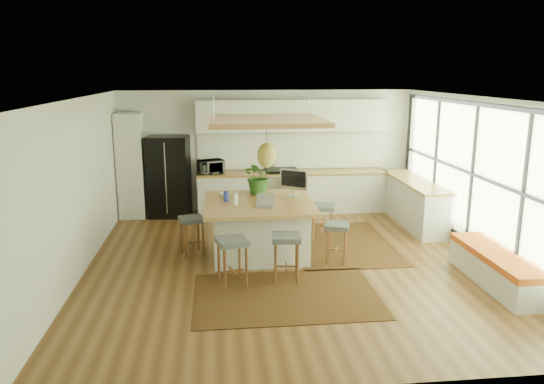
{
  "coord_description": "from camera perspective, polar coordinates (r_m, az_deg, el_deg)",
  "views": [
    {
      "loc": [
        -1.12,
        -8.0,
        3.1
      ],
      "look_at": [
        -0.2,
        0.5,
        1.1
      ],
      "focal_mm": 34.15,
      "sensor_mm": 36.0,
      "label": 1
    }
  ],
  "objects": [
    {
      "name": "fridge",
      "position": [
        11.43,
        -11.31,
        1.93
      ],
      "size": [
        0.94,
        0.77,
        1.76
      ],
      "primitive_type": null,
      "rotation": [
        0.0,
        0.0,
        -0.1
      ],
      "color": "black",
      "rests_on": "floor"
    },
    {
      "name": "back_counter_top",
      "position": [
        11.52,
        2.27,
        2.14
      ],
      "size": [
        4.24,
        0.64,
        0.05
      ],
      "primitive_type": "cube",
      "color": "olive",
      "rests_on": "back_counter_base"
    },
    {
      "name": "range",
      "position": [
        11.57,
        1.03,
        0.17
      ],
      "size": [
        0.76,
        0.62,
        1.0
      ],
      "primitive_type": null,
      "color": "#A5A5AA",
      "rests_on": "floor"
    },
    {
      "name": "backsplash",
      "position": [
        11.74,
        2.08,
        4.57
      ],
      "size": [
        4.2,
        0.02,
        0.8
      ],
      "primitive_type": "cube",
      "color": "white",
      "rests_on": "wall_back"
    },
    {
      "name": "back_counter_base",
      "position": [
        11.62,
        2.25,
        -0.09
      ],
      "size": [
        4.2,
        0.6,
        0.88
      ],
      "primitive_type": "cube",
      "color": "silver",
      "rests_on": "floor"
    },
    {
      "name": "wall_right",
      "position": [
        9.29,
        22.04,
        1.33
      ],
      "size": [
        0.0,
        7.0,
        7.0
      ],
      "primitive_type": "plane",
      "rotation": [
        1.57,
        0.0,
        -1.57
      ],
      "color": "silver",
      "rests_on": "ground"
    },
    {
      "name": "pantry",
      "position": [
        11.5,
        -15.26,
        2.81
      ],
      "size": [
        0.55,
        0.6,
        2.25
      ],
      "primitive_type": "cube",
      "color": "silver",
      "rests_on": "floor"
    },
    {
      "name": "rug_right",
      "position": [
        9.67,
        7.58,
        -5.64
      ],
      "size": [
        1.8,
        2.6,
        0.01
      ],
      "primitive_type": "cube",
      "color": "black",
      "rests_on": "floor"
    },
    {
      "name": "island_bottle_1",
      "position": [
        8.64,
        -4.04,
        -0.77
      ],
      "size": [
        0.07,
        0.07,
        0.19
      ],
      "primitive_type": "cylinder",
      "color": "white",
      "rests_on": "island"
    },
    {
      "name": "island",
      "position": [
        8.96,
        -1.45,
        -3.95
      ],
      "size": [
        1.85,
        1.85,
        0.93
      ],
      "primitive_type": null,
      "color": "olive",
      "rests_on": "floor"
    },
    {
      "name": "window_bench",
      "position": [
        8.43,
        23.39,
        -7.74
      ],
      "size": [
        0.52,
        2.0,
        0.5
      ],
      "primitive_type": null,
      "color": "silver",
      "rests_on": "floor"
    },
    {
      "name": "stool_right_front",
      "position": [
        8.68,
        7.13,
        -5.39
      ],
      "size": [
        0.49,
        0.49,
        0.65
      ],
      "primitive_type": null,
      "rotation": [
        0.0,
        0.0,
        1.26
      ],
      "color": "#43494A",
      "rests_on": "floor"
    },
    {
      "name": "island_plant",
      "position": [
        9.35,
        -1.44,
        1.37
      ],
      "size": [
        0.82,
        0.85,
        0.52
      ],
      "primitive_type": "imported",
      "rotation": [
        0.0,
        0.0,
        0.41
      ],
      "color": "#1E4C19",
      "rests_on": "island"
    },
    {
      "name": "stool_right_back",
      "position": [
        9.59,
        5.55,
        -3.53
      ],
      "size": [
        0.51,
        0.51,
        0.72
      ],
      "primitive_type": null,
      "rotation": [
        0.0,
        0.0,
        1.34
      ],
      "color": "#43494A",
      "rests_on": "floor"
    },
    {
      "name": "laptop",
      "position": [
        8.45,
        -0.92,
        -0.88
      ],
      "size": [
        0.39,
        0.4,
        0.22
      ],
      "primitive_type": null,
      "rotation": [
        0.0,
        0.0,
        -0.34
      ],
      "color": "#A5A5AA",
      "rests_on": "island"
    },
    {
      "name": "stool_near_right",
      "position": [
        7.86,
        1.58,
        -7.29
      ],
      "size": [
        0.47,
        0.47,
        0.72
      ],
      "primitive_type": null,
      "rotation": [
        0.0,
        0.0,
        -0.11
      ],
      "color": "#43494A",
      "rests_on": "floor"
    },
    {
      "name": "wall_back",
      "position": [
        11.69,
        -0.61,
        4.55
      ],
      "size": [
        6.5,
        0.0,
        6.5
      ],
      "primitive_type": "plane",
      "rotation": [
        1.57,
        0.0,
        0.0
      ],
      "color": "silver",
      "rests_on": "ground"
    },
    {
      "name": "ceiling_panel",
      "position": [
        8.51,
        -0.6,
        6.07
      ],
      "size": [
        1.86,
        1.86,
        0.8
      ],
      "primitive_type": null,
      "color": "olive",
      "rests_on": "ceiling"
    },
    {
      "name": "island_bowl",
      "position": [
        9.29,
        -5.16,
        -0.24
      ],
      "size": [
        0.25,
        0.25,
        0.05
      ],
      "primitive_type": "imported",
      "rotation": [
        0.0,
        0.0,
        0.23
      ],
      "color": "silver",
      "rests_on": "island"
    },
    {
      "name": "microwave",
      "position": [
        11.37,
        -6.75,
        2.95
      ],
      "size": [
        0.6,
        0.46,
        0.36
      ],
      "primitive_type": "imported",
      "rotation": [
        0.0,
        0.0,
        0.35
      ],
      "color": "#A5A5AA",
      "rests_on": "back_counter_top"
    },
    {
      "name": "right_counter_base",
      "position": [
        11.12,
        15.39,
        -1.17
      ],
      "size": [
        0.6,
        2.5,
        0.88
      ],
      "primitive_type": "cube",
      "color": "silver",
      "rests_on": "floor"
    },
    {
      "name": "island_bottle_0",
      "position": [
        8.88,
        -5.07,
        -0.41
      ],
      "size": [
        0.07,
        0.07,
        0.19
      ],
      "primitive_type": "cylinder",
      "color": "#2F3DBC",
      "rests_on": "island"
    },
    {
      "name": "rug_near",
      "position": [
        7.47,
        1.56,
        -11.33
      ],
      "size": [
        2.6,
        1.8,
        0.01
      ],
      "primitive_type": "cube",
      "color": "black",
      "rests_on": "floor"
    },
    {
      "name": "stool_near_left",
      "position": [
        7.7,
        -4.39,
        -7.76
      ],
      "size": [
        0.52,
        0.52,
        0.72
      ],
      "primitive_type": null,
      "rotation": [
        0.0,
        0.0,
        0.26
      ],
      "color": "#43494A",
      "rests_on": "floor"
    },
    {
      "name": "right_counter_top",
      "position": [
        11.02,
        15.53,
        1.15
      ],
      "size": [
        0.64,
        2.54,
        0.05
      ],
      "primitive_type": "cube",
      "color": "olive",
      "rests_on": "right_counter_base"
    },
    {
      "name": "monitor",
      "position": [
        9.17,
        2.4,
        1.13
      ],
      "size": [
        0.54,
        0.44,
        0.49
      ],
      "primitive_type": null,
      "rotation": [
        0.0,
        0.0,
        -0.57
      ],
      "color": "#A5A5AA",
      "rests_on": "island"
    },
    {
      "name": "stool_left_side",
      "position": [
        9.05,
        -8.8,
        -4.65
      ],
      "size": [
        0.49,
        0.49,
        0.66
      ],
      "primitive_type": null,
      "rotation": [
        0.0,
        0.0,
        -1.28
      ],
      "color": "#43494A",
      "rests_on": "floor"
    },
    {
      "name": "floor",
      "position": [
        8.66,
        1.69,
        -7.83
      ],
      "size": [
        7.0,
        7.0,
        0.0
      ],
      "primitive_type": "plane",
      "color": "#513017",
      "rests_on": "ground"
    },
    {
      "name": "wall_left",
      "position": [
        8.46,
        -20.6,
        0.38
      ],
      "size": [
        0.0,
        7.0,
        7.0
      ],
      "primitive_type": "plane",
      "rotation": [
        1.57,
        0.0,
        1.57
      ],
      "color": "silver",
      "rests_on": "ground"
    },
    {
      "name": "window_wall",
      "position": [
        9.26,
        21.9,
        1.63
      ],
      "size": [
        0.1,
        6.2,
        2.6
      ],
      "primitive_type": null,
      "color": "black",
      "rests_on": "wall_right"
    },
    {
      "name": "upper_cabinets",
      "position": [
        11.49,
        2.23,
        8.4
      ],
      "size": [
        4.2,
        0.34,
        0.7
      ],
      "primitive_type": "cube",
      "color": "silver",
      "rests_on": "wall_back"
    },
    {
      "name": "ceiling",
      "position": [
        8.09,
        1.82,
        10.32
      ],
      "size": [
        7.0,
        7.0,
        0.0
      ],
      "primitive_type": "plane",
      "rotation": [
        3.14,
        0.0,
        0.0
      ],
      "color": "white",
      "rests_on": "ground"
    },
    {
      "name": "wall_front",
      "position": [
        4.96,
        7.37,
        -7.6
      ],
      "size": [
        6.5,
        0.0,
        6.5
      ],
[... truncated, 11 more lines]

